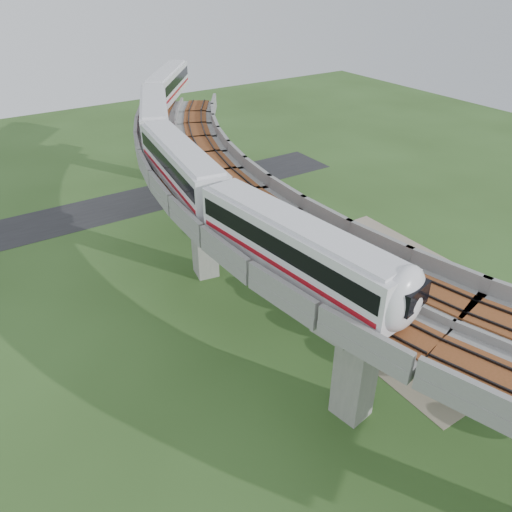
% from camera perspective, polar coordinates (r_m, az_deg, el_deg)
% --- Properties ---
extents(ground, '(160.00, 160.00, 0.00)m').
position_cam_1_polar(ground, '(41.80, 0.01, -8.87)').
color(ground, '#304F1F').
rests_on(ground, ground).
extents(dirt_lot, '(18.00, 26.00, 0.04)m').
position_cam_1_polar(dirt_lot, '(48.25, 15.46, -3.98)').
color(dirt_lot, gray).
rests_on(dirt_lot, ground).
extents(asphalt_road, '(60.00, 8.00, 0.03)m').
position_cam_1_polar(asphalt_road, '(65.24, -14.60, 5.76)').
color(asphalt_road, '#232326').
rests_on(asphalt_road, ground).
extents(viaduct, '(19.58, 73.98, 11.40)m').
position_cam_1_polar(viaduct, '(38.63, 4.80, 3.54)').
color(viaduct, '#99968E').
rests_on(viaduct, ground).
extents(metro_train, '(19.69, 59.35, 3.64)m').
position_cam_1_polar(metro_train, '(48.34, -7.60, 13.32)').
color(metro_train, silver).
rests_on(metro_train, ground).
extents(fence, '(3.87, 38.73, 1.50)m').
position_cam_1_polar(fence, '(46.30, 10.20, -3.78)').
color(fence, '#2D382D').
rests_on(fence, ground).
extents(tree_0, '(2.66, 2.66, 3.07)m').
position_cam_1_polar(tree_0, '(62.71, -2.79, 7.65)').
color(tree_0, '#382314').
rests_on(tree_0, ground).
extents(tree_1, '(1.90, 1.90, 3.05)m').
position_cam_1_polar(tree_1, '(56.12, -0.91, 5.07)').
color(tree_1, '#382314').
rests_on(tree_1, ground).
extents(tree_2, '(2.31, 2.31, 3.46)m').
position_cam_1_polar(tree_2, '(52.00, 0.09, 3.14)').
color(tree_2, '#382314').
rests_on(tree_2, ground).
extents(tree_3, '(1.91, 1.91, 2.77)m').
position_cam_1_polar(tree_3, '(48.44, 3.16, 0.12)').
color(tree_3, '#382314').
rests_on(tree_3, ground).
extents(tree_4, '(2.43, 2.43, 3.10)m').
position_cam_1_polar(tree_4, '(44.23, 6.15, -3.19)').
color(tree_4, '#382314').
rests_on(tree_4, ground).
extents(tree_5, '(2.91, 2.91, 3.76)m').
position_cam_1_polar(tree_5, '(42.32, 9.94, -4.54)').
color(tree_5, '#382314').
rests_on(tree_5, ground).
extents(tree_6, '(2.67, 2.67, 3.72)m').
position_cam_1_polar(tree_6, '(39.95, 14.69, -7.52)').
color(tree_6, '#382314').
rests_on(tree_6, ground).
extents(tree_7, '(3.15, 3.15, 4.07)m').
position_cam_1_polar(tree_7, '(38.18, 21.96, -10.85)').
color(tree_7, '#382314').
rests_on(tree_7, ground).
extents(car_white, '(3.27, 4.05, 1.30)m').
position_cam_1_polar(car_white, '(41.43, 17.19, -9.76)').
color(car_white, white).
rests_on(car_white, dirt_lot).
extents(car_red, '(3.81, 2.51, 1.19)m').
position_cam_1_polar(car_red, '(49.03, 23.30, -4.12)').
color(car_red, '#B41017').
rests_on(car_red, dirt_lot).
extents(car_dark, '(4.24, 3.27, 1.15)m').
position_cam_1_polar(car_dark, '(46.80, 11.73, -3.75)').
color(car_dark, black).
rests_on(car_dark, dirt_lot).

